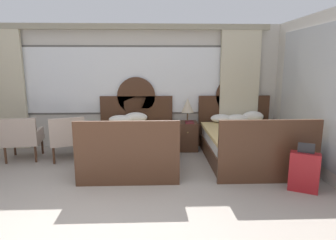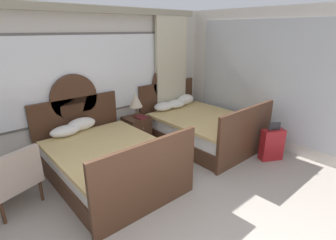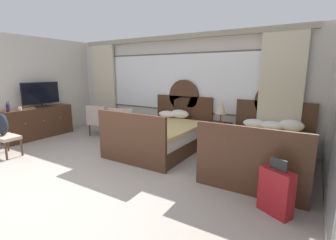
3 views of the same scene
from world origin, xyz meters
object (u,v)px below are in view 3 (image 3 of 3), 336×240
object	(u,v)px
luggage_bench	(6,138)
dresser_minibar	(39,122)
bed_near_window	(162,135)
suitcase_on_floor	(276,192)
cup_on_dresser	(20,109)
armchair_by_window_left	(124,122)
tv_flatscreen	(41,94)
armchair_by_window_centre	(101,119)
table_lamp_on_nightstand	(221,108)
bottle_wine_dark	(7,108)
book_on_nightstand	(220,123)
nightstand_between_beds	(219,136)
bottle_spirit_blue	(9,107)
backpack_on_bench	(1,125)
bed_near_mirror	(263,151)

from	to	relation	value
luggage_bench	dresser_minibar	bearing A→B (deg)	124.05
bed_near_window	suitcase_on_floor	xyz separation A→B (m)	(2.61, -1.42, -0.05)
bed_near_window	cup_on_dresser	size ratio (longest dim) A/B	20.19
dresser_minibar	armchair_by_window_left	xyz separation A→B (m)	(2.15, 1.04, 0.05)
tv_flatscreen	armchair_by_window_centre	bearing A→B (deg)	35.67
table_lamp_on_nightstand	cup_on_dresser	world-z (taller)	table_lamp_on_nightstand
table_lamp_on_nightstand	bottle_wine_dark	world-z (taller)	table_lamp_on_nightstand
book_on_nightstand	tv_flatscreen	world-z (taller)	tv_flatscreen
nightstand_between_beds	tv_flatscreen	bearing A→B (deg)	-161.91
bottle_wine_dark	bottle_spirit_blue	bearing A→B (deg)	145.00
nightstand_between_beds	backpack_on_bench	world-z (taller)	backpack_on_bench
nightstand_between_beds	dresser_minibar	world-z (taller)	dresser_minibar
bed_near_mirror	luggage_bench	world-z (taller)	bed_near_mirror
tv_flatscreen	armchair_by_window_centre	world-z (taller)	tv_flatscreen
book_on_nightstand	suitcase_on_floor	world-z (taller)	suitcase_on_floor
book_on_nightstand	dresser_minibar	bearing A→B (deg)	-161.79
bed_near_window	luggage_bench	xyz separation A→B (m)	(-2.62, -2.08, 0.03)
armchair_by_window_left	table_lamp_on_nightstand	bearing A→B (deg)	13.27
nightstand_between_beds	bottle_wine_dark	distance (m)	5.07
cup_on_dresser	armchair_by_window_centre	xyz separation A→B (m)	(1.20, 1.52, -0.40)
nightstand_between_beds	bottle_wine_dark	world-z (taller)	bottle_wine_dark
nightstand_between_beds	bottle_spirit_blue	world-z (taller)	bottle_spirit_blue
cup_on_dresser	backpack_on_bench	bearing A→B (deg)	-48.40
suitcase_on_floor	armchair_by_window_left	bearing A→B (deg)	157.82
tv_flatscreen	armchair_by_window_centre	distance (m)	1.71
tv_flatscreen	bottle_wine_dark	bearing A→B (deg)	-84.63
armchair_by_window_centre	luggage_bench	world-z (taller)	armchair_by_window_centre
dresser_minibar	cup_on_dresser	world-z (taller)	cup_on_dresser
nightstand_between_beds	backpack_on_bench	xyz separation A→B (m)	(-3.80, -2.83, 0.36)
bottle_spirit_blue	armchair_by_window_left	distance (m)	2.82
bed_near_mirror	armchair_by_window_centre	bearing A→B (deg)	177.86
bottle_wine_dark	armchair_by_window_centre	world-z (taller)	bottle_wine_dark
tv_flatscreen	cup_on_dresser	xyz separation A→B (m)	(0.06, -0.62, -0.31)
bed_near_window	luggage_bench	distance (m)	3.35
bed_near_window	armchair_by_window_left	distance (m)	1.31
bed_near_window	book_on_nightstand	bearing A→B (deg)	29.38
bottle_wine_dark	table_lamp_on_nightstand	bearing A→B (deg)	28.24
nightstand_between_beds	luggage_bench	distance (m)	4.67
bed_near_mirror	dresser_minibar	distance (m)	5.71
dresser_minibar	cup_on_dresser	bearing A→B (deg)	-79.76
bottle_wine_dark	bed_near_mirror	bearing A→B (deg)	16.67
dresser_minibar	bottle_spirit_blue	size ratio (longest dim) A/B	7.54
tv_flatscreen	bottle_wine_dark	distance (m)	0.95
bed_near_window	armchair_by_window_centre	distance (m)	2.16
bed_near_mirror	suitcase_on_floor	xyz separation A→B (m)	(0.41, -1.43, -0.05)
bed_near_window	luggage_bench	world-z (taller)	bed_near_window
book_on_nightstand	bottle_spirit_blue	distance (m)	5.13
armchair_by_window_centre	book_on_nightstand	bearing A→B (deg)	8.19
luggage_bench	tv_flatscreen	bearing A→B (deg)	120.65
book_on_nightstand	armchair_by_window_centre	xyz separation A→B (m)	(-3.30, -0.47, -0.17)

